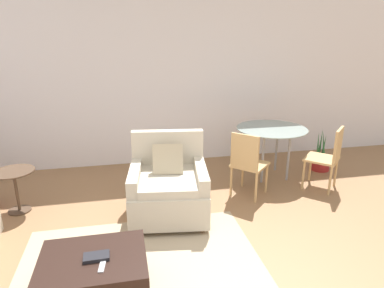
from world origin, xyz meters
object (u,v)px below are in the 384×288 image
dining_table (271,134)px  potted_plant_small (320,161)px  book_stack (96,257)px  side_table (15,183)px  dining_chair_near_left (247,161)px  dining_chair_near_right (329,154)px  armchair (168,187)px  ottoman (94,277)px  tv_remote_primary (102,267)px

dining_table → potted_plant_small: bearing=4.8°
book_stack → side_table: side_table is taller
book_stack → dining_chair_near_left: size_ratio=0.23×
dining_table → dining_chair_near_right: (0.60, -0.60, -0.16)m
armchair → dining_table: 1.91m
side_table → dining_table: dining_table is taller
ottoman → dining_table: bearing=40.9°
armchair → potted_plant_small: 2.77m
potted_plant_small → ottoman: bearing=-146.8°
dining_table → dining_chair_near_left: bearing=-135.0°
ottoman → potted_plant_small: bearing=33.2°
tv_remote_primary → book_stack: bearing=111.3°
tv_remote_primary → dining_table: size_ratio=0.13×
dining_table → potted_plant_small: (0.92, 0.08, -0.52)m
dining_chair_near_left → potted_plant_small: bearing=23.9°
book_stack → dining_chair_near_right: bearing=27.3°
armchair → side_table: 1.87m
ottoman → tv_remote_primary: (0.08, -0.13, 0.19)m
side_table → ottoman: bearing=-59.7°
ottoman → dining_chair_near_left: size_ratio=0.94×
side_table → potted_plant_small: bearing=6.2°
book_stack → dining_chair_near_right: 3.42m
tv_remote_primary → dining_table: bearing=43.6°
armchair → dining_chair_near_left: bearing=13.6°
dining_chair_near_right → dining_chair_near_left: bearing=-180.0°
ottoman → dining_chair_near_right: 3.45m
potted_plant_small → dining_chair_near_left: bearing=-156.1°
armchair → tv_remote_primary: size_ratio=7.44×
ottoman → potted_plant_small: potted_plant_small is taller
armchair → book_stack: (-0.76, -1.30, 0.07)m
book_stack → potted_plant_small: 4.05m
side_table → dining_chair_near_right: bearing=-2.7°
dining_chair_near_right → armchair: bearing=-173.4°
armchair → ottoman: bearing=-121.6°
potted_plant_small → dining_chair_near_right: bearing=-116.0°
tv_remote_primary → dining_chair_near_right: 3.43m
armchair → dining_chair_near_right: size_ratio=1.15×
dining_chair_near_left → dining_chair_near_right: same height
potted_plant_small → book_stack: bearing=-146.3°
dining_table → potted_plant_small: 1.06m
dining_table → dining_chair_near_left: dining_chair_near_left is taller
tv_remote_primary → dining_chair_near_left: 2.47m
book_stack → armchair: bearing=59.8°
ottoman → armchair: bearing=58.4°
book_stack → tv_remote_primary: book_stack is taller
armchair → dining_table: (1.68, 0.86, 0.31)m
dining_chair_near_right → potted_plant_small: size_ratio=1.34×
dining_chair_near_left → ottoman: bearing=-140.5°
book_stack → tv_remote_primary: size_ratio=1.48×
ottoman → side_table: size_ratio=1.56×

